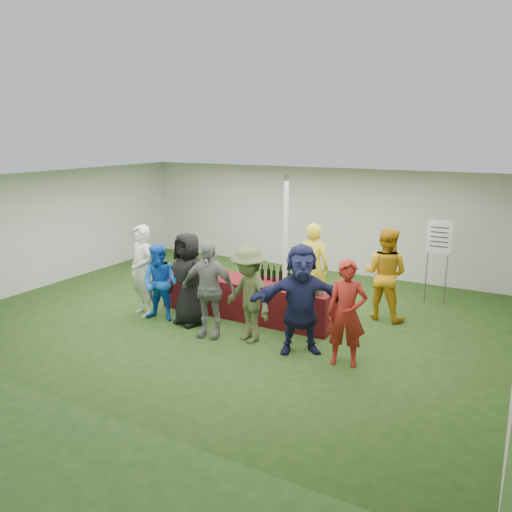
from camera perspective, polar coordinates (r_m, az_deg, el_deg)
The scene contains 18 objects.
ground at distance 10.12m, azimuth -2.24°, elevation -6.65°, with size 60.00×60.00×0.00m, color #284719.
tent at distance 10.53m, azimuth 3.41°, elevation 1.81°, with size 10.00×10.00×10.00m.
serving_table at distance 9.92m, azimuth -1.02°, elevation -4.78°, with size 3.60×0.80×0.75m, color #5D0F0F.
wine_bottles at distance 9.65m, azimuth 2.16°, elevation -2.24°, with size 0.66×0.15×0.32m.
wine_glasses at distance 9.79m, azimuth -4.05°, elevation -2.08°, with size 2.74×0.15×0.16m.
water_bottle at distance 9.83m, azimuth -0.71°, elevation -2.02°, with size 0.07×0.07×0.23m.
bar_towel at distance 9.18m, azimuth 7.91°, elevation -3.90°, with size 0.25×0.18×0.03m, color white.
dump_bucket at distance 8.94m, azimuth 6.98°, elevation -3.86°, with size 0.22×0.22×0.18m, color slate.
wine_list_sign at distance 11.07m, azimuth 20.18°, elevation 1.38°, with size 0.50×0.03×1.80m.
staff_pourer at distance 10.14m, azimuth 6.50°, elevation -1.30°, with size 0.66×0.44×1.82m, color yellow.
staff_back at distance 9.93m, azimuth 14.54°, elevation -1.98°, with size 0.88×0.69×1.82m, color orange.
customer_0 at distance 10.06m, azimuth -12.88°, elevation -1.67°, with size 0.67×0.44×1.82m, color silver.
customer_1 at distance 9.76m, azimuth -10.87°, elevation -3.04°, with size 0.73×0.57×1.50m, color blue.
customer_2 at distance 9.44m, azimuth -7.78°, elevation -2.62°, with size 0.87×0.56×1.77m, color black.
customer_3 at distance 8.85m, azimuth -5.48°, elevation -3.82°, with size 1.02×0.42×1.73m, color gray.
customer_4 at distance 8.60m, azimuth -0.88°, elevation -4.47°, with size 1.08×0.62×1.68m, color #4D562E.
customer_5 at distance 8.18m, azimuth 5.17°, elevation -4.93°, with size 1.70×0.54×1.83m, color #1A1E44.
customer_6 at distance 7.85m, azimuth 10.31°, elevation -6.47°, with size 0.62×0.40×1.69m, color maroon.
Camera 1 is at (4.92, -8.10, 3.54)m, focal length 35.00 mm.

